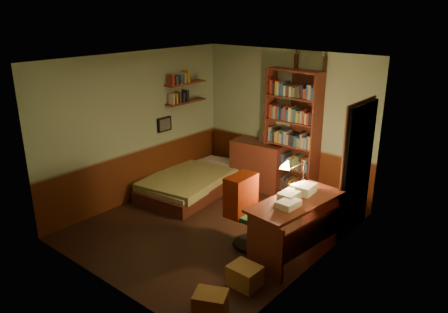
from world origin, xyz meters
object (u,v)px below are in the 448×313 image
Objects in this scene: cardboard_box_b at (245,276)px; mini_stereo at (267,138)px; desk at (295,226)px; bookshelf at (292,134)px; bed at (194,175)px; cardboard_box_a at (211,304)px; dresser at (259,164)px; office_chair at (252,213)px; desk_lamp at (304,172)px.

mini_stereo is at bearing 120.11° from cardboard_box_b.
desk is at bearing -32.53° from mini_stereo.
bed is at bearing -137.06° from bookshelf.
bed is 3.50m from cardboard_box_a.
dresser reaches higher than desk.
mini_stereo is at bearing -177.31° from bookshelf.
office_chair reaches higher than dresser.
desk_lamp is at bearing 93.09° from cardboard_box_b.
mini_stereo reaches higher than desk.
desk_lamp is 2.34m from cardboard_box_a.
cardboard_box_b is at bearing 92.67° from cardboard_box_a.
cardboard_box_a is (2.54, -2.41, -0.18)m from bed.
bed is at bearing 145.40° from cardboard_box_b.
cardboard_box_b is (1.08, -2.78, -1.01)m from bookshelf.
mini_stereo reaches higher than cardboard_box_a.
desk_lamp is (2.43, -0.26, 0.75)m from bed.
mini_stereo is 2.49m from desk.
bed is at bearing -115.50° from mini_stereo.
dresser is 2.64× the size of cardboard_box_b.
cardboard_box_a is at bearing -71.80° from office_chair.
desk_lamp reaches higher than cardboard_box_b.
cardboard_box_b is at bearing -86.79° from desk.
bookshelf is 6.26× the size of cardboard_box_a.
dresser is 3.81m from cardboard_box_a.
dresser is at bearing 143.99° from desk.
bookshelf is (0.56, -0.04, 0.18)m from mini_stereo.
mini_stereo is at bearing 48.19° from dresser.
cardboard_box_a reaches higher than cardboard_box_b.
desk is 0.63m from office_chair.
desk reaches higher than bed.
office_chair reaches higher than cardboard_box_b.
desk_lamp reaches higher than mini_stereo.
office_chair is at bearing -47.09° from mini_stereo.
desk_lamp is (1.00, -1.31, -0.08)m from bookshelf.
mini_stereo is 3.95m from cardboard_box_a.
bed is 5.76× the size of cardboard_box_a.
bookshelf is 3.76m from cardboard_box_a.
dresser is (0.79, 0.96, 0.13)m from bed.
cardboard_box_a is at bearing -87.33° from cardboard_box_b.
bookshelf reaches higher than cardboard_box_a.
office_chair reaches higher than bed.
desk_lamp is at bearing 115.24° from desk.
office_chair is 1.64m from cardboard_box_a.
cardboard_box_a is (1.11, -3.45, -1.01)m from bookshelf.
bed reaches higher than cardboard_box_a.
dresser is at bearing 142.56° from desk_lamp.
desk_lamp is at bearing 92.96° from cardboard_box_a.
dresser reaches higher than cardboard_box_a.
office_chair is at bearing -63.05° from dresser.
desk is (1.78, -1.62, -0.04)m from dresser.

